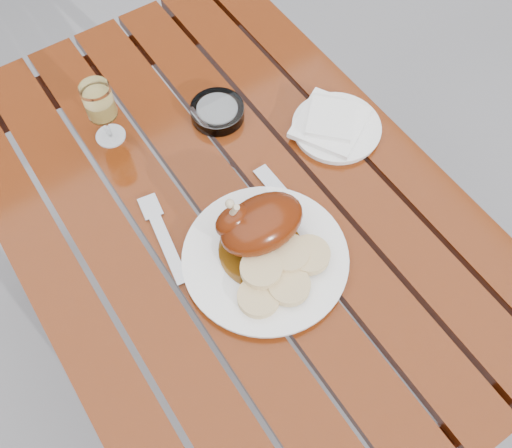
{
  "coord_description": "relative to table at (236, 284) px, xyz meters",
  "views": [
    {
      "loc": [
        -0.28,
        -0.51,
        1.69
      ],
      "look_at": [
        0.01,
        -0.08,
        0.78
      ],
      "focal_mm": 40.0,
      "sensor_mm": 36.0,
      "label": 1
    }
  ],
  "objects": [
    {
      "name": "ground",
      "position": [
        0.0,
        0.0,
        -0.38
      ],
      "size": [
        60.0,
        60.0,
        0.0
      ],
      "primitive_type": "plane",
      "color": "slate",
      "rests_on": "ground"
    },
    {
      "name": "table",
      "position": [
        0.0,
        0.0,
        0.0
      ],
      "size": [
        0.8,
        1.2,
        0.75
      ],
      "primitive_type": "cube",
      "color": "maroon",
      "rests_on": "ground"
    },
    {
      "name": "dinner_plate",
      "position": [
        -0.01,
        -0.14,
        0.38
      ],
      "size": [
        0.37,
        0.37,
        0.02
      ],
      "primitive_type": "cylinder",
      "rotation": [
        0.0,
        0.0,
        -0.26
      ],
      "color": "white",
      "rests_on": "table"
    },
    {
      "name": "roast_duck",
      "position": [
        -0.0,
        -0.1,
        0.44
      ],
      "size": [
        0.18,
        0.15,
        0.12
      ],
      "color": "#5E360A",
      "rests_on": "dinner_plate"
    },
    {
      "name": "bread_dumplings",
      "position": [
        -0.01,
        -0.18,
        0.41
      ],
      "size": [
        0.19,
        0.12,
        0.03
      ],
      "color": "#DCB986",
      "rests_on": "dinner_plate"
    },
    {
      "name": "wine_glass",
      "position": [
        -0.11,
        0.28,
        0.45
      ],
      "size": [
        0.07,
        0.07,
        0.15
      ],
      "primitive_type": "cylinder",
      "rotation": [
        0.0,
        0.0,
        -0.2
      ],
      "color": "#E3C867",
      "rests_on": "table"
    },
    {
      "name": "side_plate",
      "position": [
        0.28,
        0.03,
        0.38
      ],
      "size": [
        0.23,
        0.23,
        0.02
      ],
      "primitive_type": "cylinder",
      "rotation": [
        0.0,
        0.0,
        -0.31
      ],
      "color": "white",
      "rests_on": "table"
    },
    {
      "name": "napkin",
      "position": [
        0.27,
        0.04,
        0.4
      ],
      "size": [
        0.19,
        0.18,
        0.01
      ],
      "primitive_type": "cube",
      "rotation": [
        0.0,
        0.0,
        0.51
      ],
      "color": "white",
      "rests_on": "side_plate"
    },
    {
      "name": "ashtray",
      "position": [
        0.1,
        0.2,
        0.39
      ],
      "size": [
        0.13,
        0.13,
        0.03
      ],
      "primitive_type": "cylinder",
      "rotation": [
        0.0,
        0.0,
        -0.13
      ],
      "color": "#B2B7BC",
      "rests_on": "table"
    },
    {
      "name": "fork",
      "position": [
        -0.14,
        -0.0,
        0.38
      ],
      "size": [
        0.05,
        0.19,
        0.01
      ],
      "primitive_type": "cube",
      "rotation": [
        0.0,
        0.0,
        -0.16
      ],
      "color": "gray",
      "rests_on": "table"
    },
    {
      "name": "knife",
      "position": [
        0.1,
        -0.11,
        0.38
      ],
      "size": [
        0.03,
        0.23,
        0.01
      ],
      "primitive_type": "cube",
      "rotation": [
        0.0,
        0.0,
        0.02
      ],
      "color": "gray",
      "rests_on": "table"
    }
  ]
}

